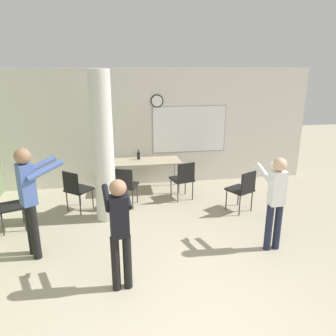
{
  "coord_description": "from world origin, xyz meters",
  "views": [
    {
      "loc": [
        -0.78,
        -2.74,
        2.87
      ],
      "look_at": [
        0.11,
        2.78,
        1.1
      ],
      "focal_mm": 35.0,
      "sensor_mm": 36.0,
      "label": 1
    }
  ],
  "objects_px": {
    "chair_mid_room": "(243,188)",
    "person_playing_front": "(120,226)",
    "chair_near_pillar": "(76,188)",
    "chair_table_left": "(125,184)",
    "chair_table_right": "(183,178)",
    "person_playing_side": "(275,196)",
    "folding_table": "(148,163)",
    "person_watching_back": "(30,195)",
    "chair_by_left_wall": "(6,204)",
    "bottle_on_table": "(139,156)"
  },
  "relations": [
    {
      "from": "chair_mid_room",
      "to": "person_playing_front",
      "type": "distance_m",
      "value": 3.21
    },
    {
      "from": "chair_near_pillar",
      "to": "chair_mid_room",
      "type": "relative_size",
      "value": 1.0
    },
    {
      "from": "chair_table_left",
      "to": "chair_table_right",
      "type": "height_order",
      "value": "same"
    },
    {
      "from": "person_playing_side",
      "to": "folding_table",
      "type": "bearing_deg",
      "value": 120.84
    },
    {
      "from": "chair_table_left",
      "to": "person_watching_back",
      "type": "height_order",
      "value": "person_watching_back"
    },
    {
      "from": "folding_table",
      "to": "chair_by_left_wall",
      "type": "xyz_separation_m",
      "value": [
        -2.67,
        -1.55,
        -0.17
      ]
    },
    {
      "from": "bottle_on_table",
      "to": "chair_near_pillar",
      "type": "bearing_deg",
      "value": -141.3
    },
    {
      "from": "bottle_on_table",
      "to": "person_watching_back",
      "type": "xyz_separation_m",
      "value": [
        -1.81,
        -2.63,
        0.2
      ]
    },
    {
      "from": "person_playing_side",
      "to": "person_watching_back",
      "type": "xyz_separation_m",
      "value": [
        -3.71,
        0.39,
        0.12
      ]
    },
    {
      "from": "chair_mid_room",
      "to": "person_playing_side",
      "type": "xyz_separation_m",
      "value": [
        -0.04,
        -1.41,
        0.4
      ]
    },
    {
      "from": "chair_table_left",
      "to": "person_watching_back",
      "type": "distance_m",
      "value": 2.23
    },
    {
      "from": "folding_table",
      "to": "person_playing_side",
      "type": "xyz_separation_m",
      "value": [
        1.71,
        -2.87,
        0.22
      ]
    },
    {
      "from": "chair_table_right",
      "to": "chair_mid_room",
      "type": "distance_m",
      "value": 1.32
    },
    {
      "from": "person_playing_front",
      "to": "person_watching_back",
      "type": "xyz_separation_m",
      "value": [
        -1.3,
        1.0,
        0.11
      ]
    },
    {
      "from": "chair_mid_room",
      "to": "chair_table_right",
      "type": "bearing_deg",
      "value": 142.35
    },
    {
      "from": "chair_near_pillar",
      "to": "bottle_on_table",
      "type": "bearing_deg",
      "value": 38.7
    },
    {
      "from": "chair_by_left_wall",
      "to": "chair_table_right",
      "type": "relative_size",
      "value": 1.0
    },
    {
      "from": "chair_mid_room",
      "to": "person_playing_front",
      "type": "bearing_deg",
      "value": -140.71
    },
    {
      "from": "chair_near_pillar",
      "to": "folding_table",
      "type": "bearing_deg",
      "value": 31.09
    },
    {
      "from": "folding_table",
      "to": "person_watching_back",
      "type": "xyz_separation_m",
      "value": [
        -2.0,
        -2.48,
        0.34
      ]
    },
    {
      "from": "chair_mid_room",
      "to": "person_playing_front",
      "type": "xyz_separation_m",
      "value": [
        -2.46,
        -2.02,
        0.4
      ]
    },
    {
      "from": "chair_table_left",
      "to": "chair_near_pillar",
      "type": "relative_size",
      "value": 1.0
    },
    {
      "from": "chair_table_right",
      "to": "chair_mid_room",
      "type": "height_order",
      "value": "same"
    },
    {
      "from": "bottle_on_table",
      "to": "person_playing_side",
      "type": "distance_m",
      "value": 3.57
    },
    {
      "from": "chair_mid_room",
      "to": "person_playing_side",
      "type": "bearing_deg",
      "value": -91.79
    },
    {
      "from": "person_watching_back",
      "to": "chair_near_pillar",
      "type": "bearing_deg",
      "value": 73.17
    },
    {
      "from": "chair_table_right",
      "to": "person_watching_back",
      "type": "distance_m",
      "value": 3.31
    },
    {
      "from": "chair_table_left",
      "to": "chair_by_left_wall",
      "type": "relative_size",
      "value": 1.0
    },
    {
      "from": "person_playing_side",
      "to": "chair_table_right",
      "type": "bearing_deg",
      "value": 114.33
    },
    {
      "from": "chair_by_left_wall",
      "to": "chair_mid_room",
      "type": "height_order",
      "value": "same"
    },
    {
      "from": "chair_by_left_wall",
      "to": "folding_table",
      "type": "bearing_deg",
      "value": 30.06
    },
    {
      "from": "person_playing_side",
      "to": "person_watching_back",
      "type": "distance_m",
      "value": 3.74
    },
    {
      "from": "person_watching_back",
      "to": "folding_table",
      "type": "bearing_deg",
      "value": 51.07
    },
    {
      "from": "chair_by_left_wall",
      "to": "chair_mid_room",
      "type": "xyz_separation_m",
      "value": [
        4.43,
        0.08,
        0.0
      ]
    },
    {
      "from": "chair_by_left_wall",
      "to": "person_playing_front",
      "type": "height_order",
      "value": "person_playing_front"
    },
    {
      "from": "chair_table_left",
      "to": "chair_mid_room",
      "type": "distance_m",
      "value": 2.39
    },
    {
      "from": "chair_table_left",
      "to": "chair_mid_room",
      "type": "bearing_deg",
      "value": -14.53
    },
    {
      "from": "chair_table_right",
      "to": "person_playing_side",
      "type": "relative_size",
      "value": 0.56
    },
    {
      "from": "chair_mid_room",
      "to": "person_watching_back",
      "type": "height_order",
      "value": "person_watching_back"
    },
    {
      "from": "bottle_on_table",
      "to": "person_playing_side",
      "type": "relative_size",
      "value": 0.15
    },
    {
      "from": "chair_mid_room",
      "to": "person_playing_front",
      "type": "relative_size",
      "value": 0.56
    },
    {
      "from": "bottle_on_table",
      "to": "chair_table_left",
      "type": "distance_m",
      "value": 1.12
    },
    {
      "from": "chair_table_left",
      "to": "chair_by_left_wall",
      "type": "distance_m",
      "value": 2.23
    },
    {
      "from": "folding_table",
      "to": "chair_mid_room",
      "type": "distance_m",
      "value": 2.29
    },
    {
      "from": "folding_table",
      "to": "chair_table_right",
      "type": "xyz_separation_m",
      "value": [
        0.71,
        -0.66,
        -0.17
      ]
    },
    {
      "from": "folding_table",
      "to": "person_playing_front",
      "type": "relative_size",
      "value": 0.98
    },
    {
      "from": "folding_table",
      "to": "chair_table_left",
      "type": "distance_m",
      "value": 1.04
    },
    {
      "from": "chair_near_pillar",
      "to": "person_watching_back",
      "type": "relative_size",
      "value": 0.5
    },
    {
      "from": "person_playing_side",
      "to": "person_watching_back",
      "type": "height_order",
      "value": "person_watching_back"
    },
    {
      "from": "person_playing_side",
      "to": "person_playing_front",
      "type": "distance_m",
      "value": 2.49
    }
  ]
}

